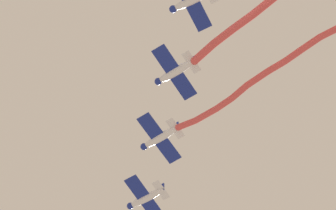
{
  "coord_description": "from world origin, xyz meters",
  "views": [
    {
      "loc": [
        -4.87,
        41.48,
        6.82
      ],
      "look_at": [
        -4.9,
        6.5,
        77.76
      ],
      "focal_mm": 76.38,
      "sensor_mm": 36.0,
      "label": 1
    }
  ],
  "objects_px": {
    "airplane_lead": "(146,198)",
    "airplane_left_wing": "(160,138)",
    "airplane_right_wing": "(175,72)",
    "airplane_slot": "(191,0)"
  },
  "relations": [
    {
      "from": "airplane_lead",
      "to": "airplane_left_wing",
      "type": "bearing_deg",
      "value": 132.7
    },
    {
      "from": "airplane_right_wing",
      "to": "airplane_slot",
      "type": "distance_m",
      "value": 8.2
    },
    {
      "from": "airplane_left_wing",
      "to": "airplane_lead",
      "type": "bearing_deg",
      "value": -45.13
    },
    {
      "from": "airplane_lead",
      "to": "airplane_slot",
      "type": "height_order",
      "value": "airplane_slot"
    },
    {
      "from": "airplane_lead",
      "to": "airplane_slot",
      "type": "distance_m",
      "value": 24.59
    },
    {
      "from": "airplane_left_wing",
      "to": "airplane_right_wing",
      "type": "xyz_separation_m",
      "value": [
        -1.69,
        8.02,
        0.25
      ]
    },
    {
      "from": "airplane_lead",
      "to": "airplane_left_wing",
      "type": "xyz_separation_m",
      "value": [
        -1.69,
        8.01,
        0.25
      ]
    },
    {
      "from": "airplane_left_wing",
      "to": "airplane_slot",
      "type": "xyz_separation_m",
      "value": [
        -3.37,
        16.04,
        0.5
      ]
    },
    {
      "from": "airplane_slot",
      "to": "airplane_right_wing",
      "type": "bearing_deg",
      "value": -51.26
    },
    {
      "from": "airplane_left_wing",
      "to": "airplane_right_wing",
      "type": "bearing_deg",
      "value": 134.84
    }
  ]
}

